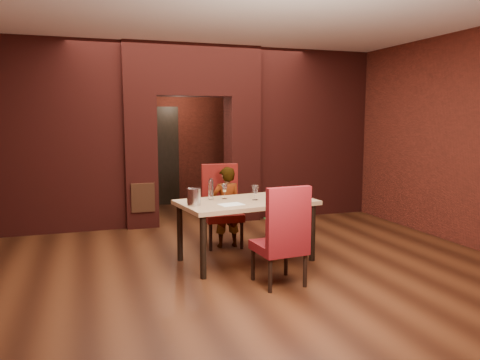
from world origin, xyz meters
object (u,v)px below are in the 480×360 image
at_px(person_seated, 226,207).
at_px(potted_plant, 275,223).
at_px(dining_table, 246,231).
at_px(wine_glass_a, 224,191).
at_px(water_bottle, 211,189).
at_px(chair_near, 279,235).
at_px(wine_glass_c, 255,193).
at_px(wine_bucket, 194,197).
at_px(chair_far, 223,206).
at_px(wine_glass_b, 256,193).

xyz_separation_m(person_seated, potted_plant, (0.90, 0.27, -0.37)).
bearing_deg(dining_table, person_seated, 85.50).
xyz_separation_m(wine_glass_a, water_bottle, (-0.19, 0.01, 0.04)).
height_order(water_bottle, potted_plant, water_bottle).
bearing_deg(water_bottle, dining_table, -26.37).
xyz_separation_m(chair_near, wine_glass_c, (0.05, 0.94, 0.34)).
xyz_separation_m(wine_glass_c, wine_bucket, (-0.86, -0.12, 0.01)).
relative_size(chair_far, wine_glass_a, 5.98).
xyz_separation_m(wine_glass_a, wine_glass_c, (0.36, -0.21, -0.00)).
relative_size(wine_glass_a, wine_glass_b, 1.09).
relative_size(chair_far, chair_near, 1.04).
distance_m(wine_glass_a, wine_glass_b, 0.43).
xyz_separation_m(dining_table, person_seated, (-0.05, 0.74, 0.19)).
bearing_deg(chair_far, dining_table, -79.85).
relative_size(wine_glass_c, wine_bucket, 0.95).
xyz_separation_m(chair_near, wine_glass_a, (-0.31, 1.15, 0.34)).
relative_size(person_seated, wine_bucket, 5.69).
bearing_deg(dining_table, water_bottle, 145.14).
bearing_deg(chair_near, wine_glass_b, -99.34).
height_order(dining_table, wine_glass_b, wine_glass_b).
height_order(wine_glass_a, water_bottle, water_bottle).
relative_size(wine_glass_b, potted_plant, 0.40).
height_order(wine_bucket, water_bottle, water_bottle).
distance_m(wine_glass_c, potted_plant, 1.43).
xyz_separation_m(person_seated, water_bottle, (-0.38, -0.52, 0.37)).
bearing_deg(chair_near, person_seated, -91.10).
relative_size(chair_near, wine_glass_c, 5.82).
height_order(person_seated, wine_glass_c, person_seated).
relative_size(person_seated, potted_plant, 2.56).
bearing_deg(chair_far, chair_near, -80.85).
distance_m(wine_bucket, potted_plant, 2.08).
relative_size(dining_table, water_bottle, 6.15).
height_order(wine_glass_b, wine_glass_c, wine_glass_c).
bearing_deg(person_seated, water_bottle, 56.25).
relative_size(wine_glass_a, potted_plant, 0.43).
bearing_deg(dining_table, potted_plant, 41.34).
height_order(wine_glass_b, potted_plant, wine_glass_b).
xyz_separation_m(chair_far, wine_glass_c, (0.20, -0.83, 0.32)).
height_order(wine_glass_a, wine_glass_b, wine_glass_a).
relative_size(wine_glass_b, wine_bucket, 0.88).
bearing_deg(wine_glass_c, water_bottle, 157.62).
bearing_deg(dining_table, wine_glass_c, -14.05).
relative_size(person_seated, wine_glass_b, 6.48).
relative_size(person_seated, water_bottle, 4.21).
height_order(wine_glass_c, potted_plant, wine_glass_c).
bearing_deg(dining_table, wine_bucket, -178.44).
bearing_deg(wine_glass_a, chair_near, -75.15).
bearing_deg(wine_glass_a, chair_far, 75.67).
bearing_deg(wine_glass_a, wine_glass_b, -28.76).
bearing_deg(wine_glass_b, water_bottle, 158.76).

